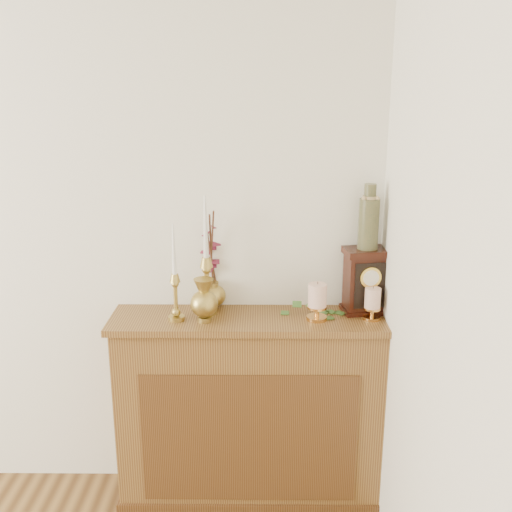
{
  "coord_description": "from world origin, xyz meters",
  "views": [
    {
      "loc": [
        1.45,
        -0.38,
        1.93
      ],
      "look_at": [
        1.43,
        2.05,
        1.23
      ],
      "focal_mm": 42.0,
      "sensor_mm": 36.0,
      "label": 1
    }
  ],
  "objects_px": {
    "bud_vase": "(204,301)",
    "ginger_jar": "(211,262)",
    "candlestick_center": "(207,276)",
    "candlestick_left": "(175,289)",
    "mantel_clock": "(366,281)",
    "ceramic_vase": "(369,220)"
  },
  "relations": [
    {
      "from": "bud_vase",
      "to": "ginger_jar",
      "type": "relative_size",
      "value": 0.42
    },
    {
      "from": "candlestick_center",
      "to": "candlestick_left",
      "type": "bearing_deg",
      "value": -148.61
    },
    {
      "from": "mantel_clock",
      "to": "ceramic_vase",
      "type": "bearing_deg",
      "value": 90.0
    },
    {
      "from": "candlestick_center",
      "to": "ceramic_vase",
      "type": "height_order",
      "value": "ceramic_vase"
    },
    {
      "from": "ginger_jar",
      "to": "candlestick_center",
      "type": "bearing_deg",
      "value": -97.24
    },
    {
      "from": "candlestick_center",
      "to": "ginger_jar",
      "type": "height_order",
      "value": "candlestick_center"
    },
    {
      "from": "ginger_jar",
      "to": "ceramic_vase",
      "type": "bearing_deg",
      "value": -6.0
    },
    {
      "from": "candlestick_left",
      "to": "bud_vase",
      "type": "xyz_separation_m",
      "value": [
        0.13,
        -0.02,
        -0.05
      ]
    },
    {
      "from": "candlestick_center",
      "to": "ceramic_vase",
      "type": "distance_m",
      "value": 0.75
    },
    {
      "from": "candlestick_left",
      "to": "mantel_clock",
      "type": "relative_size",
      "value": 1.46
    },
    {
      "from": "candlestick_left",
      "to": "ginger_jar",
      "type": "bearing_deg",
      "value": 52.15
    },
    {
      "from": "ginger_jar",
      "to": "mantel_clock",
      "type": "distance_m",
      "value": 0.71
    },
    {
      "from": "candlestick_left",
      "to": "candlestick_center",
      "type": "bearing_deg",
      "value": 31.39
    },
    {
      "from": "mantel_clock",
      "to": "bud_vase",
      "type": "bearing_deg",
      "value": -179.06
    },
    {
      "from": "candlestick_center",
      "to": "mantel_clock",
      "type": "relative_size",
      "value": 1.81
    },
    {
      "from": "candlestick_center",
      "to": "mantel_clock",
      "type": "xyz_separation_m",
      "value": [
        0.71,
        0.03,
        -0.03
      ]
    },
    {
      "from": "bud_vase",
      "to": "ginger_jar",
      "type": "height_order",
      "value": "ginger_jar"
    },
    {
      "from": "ceramic_vase",
      "to": "mantel_clock",
      "type": "bearing_deg",
      "value": -81.11
    },
    {
      "from": "mantel_clock",
      "to": "ginger_jar",
      "type": "bearing_deg",
      "value": 164.89
    },
    {
      "from": "candlestick_left",
      "to": "bud_vase",
      "type": "distance_m",
      "value": 0.13
    },
    {
      "from": "ginger_jar",
      "to": "bud_vase",
      "type": "bearing_deg",
      "value": -94.99
    },
    {
      "from": "ginger_jar",
      "to": "mantel_clock",
      "type": "xyz_separation_m",
      "value": [
        0.7,
        -0.08,
        -0.06
      ]
    }
  ]
}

